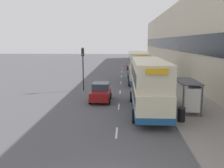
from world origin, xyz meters
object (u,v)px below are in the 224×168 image
Objects in this scene: double_decker_bus_ahead at (138,66)px; car_1 at (132,62)px; car_0 at (101,92)px; car_2 at (132,66)px; pedestrian_1 at (190,96)px; bus_shelter at (190,90)px; pedestrian_at_shelter at (199,99)px; traffic_light_far_kerb at (83,62)px; litter_bin at (181,114)px; double_decker_bus_near at (149,84)px.

car_1 is at bearing 90.38° from double_decker_bus_ahead.
double_decker_bus_ahead is 12.56m from car_0.
car_1 is 1.13× the size of car_2.
car_1 is 2.83× the size of pedestrian_1.
bus_shelter is 2.60× the size of pedestrian_1.
pedestrian_at_shelter is 14.01m from traffic_light_far_kerb.
litter_bin is at bearing -121.07° from pedestrian_at_shelter.
double_decker_bus_ahead is 18.45m from litter_bin.
double_decker_bus_near is 2.21× the size of car_1.
litter_bin is at bearing -55.74° from double_decker_bus_near.
double_decker_bus_near is 4.42m from pedestrian_1.
litter_bin is (-1.81, -4.67, -0.30)m from pedestrian_1.
double_decker_bus_near reaches higher than litter_bin.
pedestrian_at_shelter is 1.00m from pedestrian_1.
bus_shelter is at bearing -41.42° from traffic_light_far_kerb.
double_decker_bus_ahead is at bearing -88.46° from car_2.
double_decker_bus_near is 2.56× the size of car_0.
car_2 is at bearing 96.84° from bus_shelter.
car_2 is 34.37m from litter_bin.
double_decker_bus_near is 1.98× the size of traffic_light_far_kerb.
bus_shelter is 3.33m from double_decker_bus_near.
bus_shelter is 31.70m from car_2.
car_1 is 39.24m from pedestrian_at_shelter.
double_decker_bus_ahead is at bearing 90.16° from double_decker_bus_near.
pedestrian_at_shelter is at bearing -35.44° from traffic_light_far_kerb.
bus_shelter is 0.83× the size of traffic_light_far_kerb.
bus_shelter reaches higher than litter_bin.
double_decker_bus_ahead is 24.55m from car_1.
double_decker_bus_near is at bearing 175.95° from bus_shelter.
bus_shelter is 0.92× the size of car_1.
double_decker_bus_ahead reaches higher than bus_shelter.
double_decker_bus_ahead is 10.16× the size of litter_bin.
car_0 is (-4.26, -11.74, -1.41)m from double_decker_bus_ahead.
double_decker_bus_near is at bearing 124.26° from litter_bin.
pedestrian_at_shelter is 0.32× the size of traffic_light_far_kerb.
car_0 is 28.02m from car_2.
double_decker_bus_ahead is (-3.34, 15.44, 0.41)m from bus_shelter.
car_2 is at bearing 74.11° from traffic_light_far_kerb.
car_0 reaches higher than pedestrian_1.
pedestrian_at_shelter is at bearing -73.07° from double_decker_bus_ahead.
bus_shelter is 0.42× the size of double_decker_bus_near.
car_1 reaches higher than litter_bin.
traffic_light_far_kerb reaches higher than double_decker_bus_ahead.
pedestrian_at_shelter is (4.40, -14.46, -1.32)m from double_decker_bus_ahead.
double_decker_bus_near and double_decker_bus_ahead have the same top height.
traffic_light_far_kerb is (-10.17, 8.97, 1.54)m from bus_shelter.
car_1 is at bearing 93.05° from litter_bin.
car_0 is (-4.30, 3.47, -1.41)m from double_decker_bus_near.
traffic_light_far_kerb reaches higher than litter_bin.
double_decker_bus_near is at bearing 141.10° from car_0.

